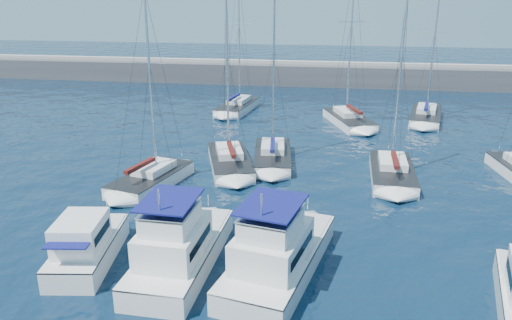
# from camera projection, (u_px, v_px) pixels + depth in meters

# --- Properties ---
(ground) EXTENTS (220.00, 220.00, 0.00)m
(ground) POSITION_uv_depth(u_px,v_px,m) (291.00, 246.00, 28.07)
(ground) COLOR black
(ground) RESTS_ON ground
(breakwater) EXTENTS (160.00, 6.00, 4.45)m
(breakwater) POSITION_uv_depth(u_px,v_px,m) (321.00, 77.00, 76.35)
(breakwater) COLOR #424244
(breakwater) RESTS_ON ground
(motor_yacht_port_outer) EXTENTS (3.54, 6.81, 3.20)m
(motor_yacht_port_outer) POSITION_uv_depth(u_px,v_px,m) (86.00, 247.00, 26.03)
(motor_yacht_port_outer) COLOR silver
(motor_yacht_port_outer) RESTS_ON ground
(motor_yacht_port_inner) EXTENTS (3.62, 9.23, 4.69)m
(motor_yacht_port_inner) POSITION_uv_depth(u_px,v_px,m) (179.00, 249.00, 25.42)
(motor_yacht_port_inner) COLOR silver
(motor_yacht_port_inner) RESTS_ON ground
(motor_yacht_stbd_inner) EXTENTS (5.46, 10.15, 4.69)m
(motor_yacht_stbd_inner) POSITION_uv_depth(u_px,v_px,m) (277.00, 255.00, 24.89)
(motor_yacht_stbd_inner) COLOR silver
(motor_yacht_stbd_inner) RESTS_ON ground
(sailboat_mid_a) EXTENTS (4.75, 7.86, 14.19)m
(sailboat_mid_a) POSITION_uv_depth(u_px,v_px,m) (151.00, 179.00, 36.65)
(sailboat_mid_a) COLOR silver
(sailboat_mid_a) RESTS_ON ground
(sailboat_mid_b) EXTENTS (5.43, 8.84, 14.64)m
(sailboat_mid_b) POSITION_uv_depth(u_px,v_px,m) (230.00, 161.00, 40.44)
(sailboat_mid_b) COLOR silver
(sailboat_mid_b) RESTS_ON ground
(sailboat_mid_c) EXTENTS (3.83, 8.32, 15.13)m
(sailboat_mid_c) POSITION_uv_depth(u_px,v_px,m) (273.00, 156.00, 41.62)
(sailboat_mid_c) COLOR silver
(sailboat_mid_c) RESTS_ON ground
(sailboat_mid_d) EXTENTS (3.36, 8.08, 15.32)m
(sailboat_mid_d) POSITION_uv_depth(u_px,v_px,m) (392.00, 172.00, 37.98)
(sailboat_mid_d) COLOR silver
(sailboat_mid_d) RESTS_ON ground
(sailboat_back_a) EXTENTS (4.18, 8.88, 16.07)m
(sailboat_back_a) POSITION_uv_depth(u_px,v_px,m) (238.00, 107.00, 59.39)
(sailboat_back_a) COLOR silver
(sailboat_back_a) RESTS_ON ground
(sailboat_back_b) EXTENTS (5.80, 9.02, 17.07)m
(sailboat_back_b) POSITION_uv_depth(u_px,v_px,m) (349.00, 119.00, 53.47)
(sailboat_back_b) COLOR silver
(sailboat_back_b) RESTS_ON ground
(sailboat_back_c) EXTENTS (4.79, 9.24, 15.05)m
(sailboat_back_c) POSITION_uv_depth(u_px,v_px,m) (426.00, 116.00, 55.00)
(sailboat_back_c) COLOR silver
(sailboat_back_c) RESTS_ON ground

